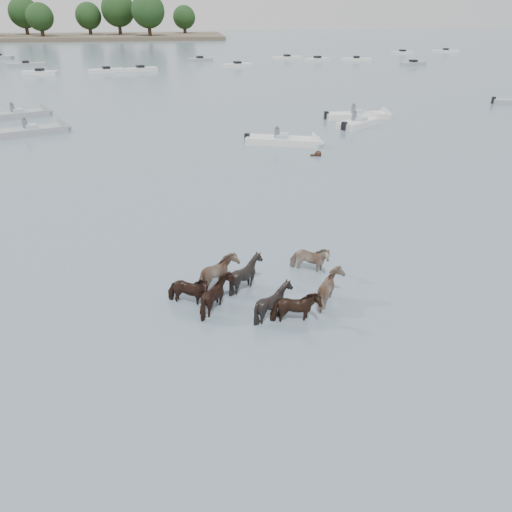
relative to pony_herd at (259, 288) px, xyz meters
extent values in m
plane|color=slate|center=(1.32, 0.54, -0.43)|extent=(400.00, 400.00, 0.00)
imported|color=black|center=(-2.30, 0.02, -0.03)|extent=(1.66, 1.18, 1.27)
imported|color=gray|center=(-1.22, 0.99, 0.01)|extent=(1.60, 1.69, 1.35)
imported|color=black|center=(-0.31, 0.82, 0.03)|extent=(1.31, 1.18, 1.40)
imported|color=#846859|center=(2.11, 1.67, -0.03)|extent=(1.66, 1.27, 1.28)
imported|color=black|center=(-1.35, -0.49, 0.00)|extent=(1.26, 1.43, 1.33)
imported|color=black|center=(0.30, -1.08, 0.01)|extent=(1.40, 1.29, 1.35)
imported|color=black|center=(0.90, -1.47, -0.03)|extent=(1.51, 0.69, 1.27)
imported|color=gray|center=(2.30, -0.56, -0.01)|extent=(1.19, 1.36, 1.31)
sphere|color=black|center=(6.42, 16.92, -0.31)|extent=(0.44, 0.44, 0.44)
cube|color=black|center=(6.17, 16.92, -0.41)|extent=(0.50, 0.22, 0.18)
cube|color=gray|center=(-13.33, 25.94, -0.23)|extent=(5.26, 3.44, 0.55)
cone|color=gray|center=(-11.02, 26.93, -0.23)|extent=(1.46, 1.82, 1.60)
cube|color=#99ADB7|center=(-13.33, 25.94, 0.12)|extent=(1.17, 1.34, 0.35)
cylinder|color=#595966|center=(-13.73, 25.94, 0.32)|extent=(0.36, 0.36, 0.70)
sphere|color=#595966|center=(-13.73, 25.94, 0.77)|extent=(0.24, 0.24, 0.24)
cube|color=silver|center=(4.71, 20.16, -0.23)|extent=(5.27, 3.17, 0.55)
cone|color=silver|center=(7.09, 19.33, -0.23)|extent=(1.38, 1.81, 1.60)
cube|color=#99ADB7|center=(4.71, 20.16, 0.12)|extent=(1.13, 1.32, 0.35)
cube|color=black|center=(2.34, 20.99, -0.08)|extent=(0.45, 0.45, 0.60)
cylinder|color=#595966|center=(4.31, 20.16, 0.32)|extent=(0.36, 0.36, 0.70)
sphere|color=#595966|center=(4.31, 20.16, 0.77)|extent=(0.24, 0.24, 0.24)
cube|color=silver|center=(12.77, 28.06, -0.23)|extent=(5.50, 1.77, 0.55)
cone|color=silver|center=(15.49, 27.98, -0.23)|extent=(0.95, 1.63, 1.60)
cube|color=#99ADB7|center=(12.77, 28.06, 0.12)|extent=(0.83, 1.14, 0.35)
cube|color=black|center=(10.04, 28.14, -0.08)|extent=(0.36, 0.36, 0.60)
cylinder|color=#595966|center=(12.37, 28.06, 0.32)|extent=(0.36, 0.36, 0.70)
sphere|color=#595966|center=(12.37, 28.06, 0.77)|extent=(0.24, 0.24, 0.24)
cube|color=silver|center=(11.87, 25.08, -0.23)|extent=(4.19, 3.80, 0.55)
cone|color=silver|center=(13.46, 26.35, -0.23)|extent=(1.70, 1.81, 1.60)
cube|color=#99ADB7|center=(11.87, 25.08, 0.12)|extent=(1.32, 1.37, 0.35)
cube|color=black|center=(10.27, 23.81, -0.08)|extent=(0.49, 0.49, 0.60)
cylinder|color=#595966|center=(11.47, 25.08, 0.32)|extent=(0.36, 0.36, 0.70)
sphere|color=#595966|center=(11.47, 25.08, 0.77)|extent=(0.24, 0.24, 0.24)
cube|color=black|center=(28.36, 33.13, -0.08)|extent=(0.46, 0.46, 0.60)
cube|color=gray|center=(-16.05, 32.73, -0.23)|extent=(5.14, 3.53, 0.55)
cone|color=gray|center=(-13.82, 33.77, -0.23)|extent=(1.49, 1.83, 1.60)
cube|color=#99ADB7|center=(-16.05, 32.73, 0.12)|extent=(1.20, 1.35, 0.35)
cylinder|color=#595966|center=(-16.45, 32.73, 0.32)|extent=(0.36, 0.36, 0.70)
sphere|color=#595966|center=(-16.45, 32.73, 0.77)|extent=(0.24, 0.24, 0.24)
cube|color=gray|center=(-25.99, 75.19, -0.21)|extent=(5.77, 2.78, 0.60)
cube|color=black|center=(-25.99, 75.19, 0.17)|extent=(1.21, 1.21, 0.50)
cube|color=silver|center=(-21.24, 63.63, -0.21)|extent=(4.96, 2.25, 0.60)
cube|color=black|center=(-21.24, 63.63, 0.17)|extent=(1.15, 1.15, 0.50)
cube|color=silver|center=(-12.38, 64.90, -0.21)|extent=(5.25, 3.03, 0.60)
cube|color=black|center=(-12.38, 64.90, 0.17)|extent=(1.27, 1.27, 0.50)
cube|color=silver|center=(-7.64, 65.76, -0.21)|extent=(5.06, 3.32, 0.60)
cube|color=black|center=(-7.64, 65.76, 0.17)|extent=(1.32, 1.32, 0.50)
cube|color=gray|center=(1.67, 79.39, -0.21)|extent=(4.40, 2.63, 0.60)
cube|color=black|center=(1.67, 79.39, 0.17)|extent=(1.24, 1.24, 0.50)
cube|color=silver|center=(7.09, 69.40, -0.21)|extent=(4.91, 2.94, 0.60)
cube|color=black|center=(7.09, 69.40, 0.17)|extent=(1.27, 1.27, 0.50)
cube|color=silver|center=(17.22, 80.35, -0.21)|extent=(5.68, 2.67, 0.60)
cube|color=black|center=(17.22, 80.35, 0.17)|extent=(1.19, 1.19, 0.50)
cube|color=silver|center=(21.83, 76.60, -0.21)|extent=(4.76, 3.06, 0.60)
cube|color=black|center=(21.83, 76.60, 0.17)|extent=(1.30, 1.30, 0.50)
cube|color=silver|center=(28.50, 75.60, -0.21)|extent=(5.19, 2.41, 0.60)
cube|color=black|center=(28.50, 75.60, 0.17)|extent=(1.17, 1.17, 0.50)
cube|color=gray|center=(35.42, 67.81, -0.21)|extent=(4.50, 2.73, 0.60)
cube|color=black|center=(35.42, 67.81, 0.17)|extent=(1.26, 1.26, 0.50)
cube|color=silver|center=(42.04, 87.78, -0.21)|extent=(4.75, 2.25, 0.60)
cube|color=black|center=(42.04, 87.78, 0.17)|extent=(1.15, 1.15, 0.50)
cube|color=silver|center=(52.16, 89.82, -0.21)|extent=(5.58, 2.58, 0.60)
cube|color=black|center=(52.16, 89.82, 0.17)|extent=(1.18, 1.18, 0.50)
cylinder|color=#382619|center=(-45.00, 154.18, 1.46)|extent=(1.00, 1.00, 3.77)
sphere|color=black|center=(-45.00, 154.18, 6.38)|extent=(8.38, 8.38, 8.38)
cylinder|color=#382619|center=(-38.54, 144.28, 1.20)|extent=(1.00, 1.00, 3.26)
sphere|color=black|center=(-38.54, 144.28, 5.45)|extent=(7.24, 7.24, 7.24)
cylinder|color=#382619|center=(-26.88, 152.25, 1.22)|extent=(1.00, 1.00, 3.31)
sphere|color=black|center=(-26.88, 152.25, 5.54)|extent=(7.34, 7.34, 7.34)
cylinder|color=#382619|center=(-18.22, 150.79, 1.69)|extent=(1.00, 1.00, 4.23)
sphere|color=black|center=(-18.22, 150.79, 7.21)|extent=(9.40, 9.40, 9.40)
cylinder|color=#382619|center=(-9.37, 142.91, 1.61)|extent=(1.00, 1.00, 4.07)
sphere|color=black|center=(-9.37, 142.91, 6.92)|extent=(9.05, 9.05, 9.05)
cylinder|color=#382619|center=(0.64, 156.10, 1.08)|extent=(1.00, 1.00, 3.02)
sphere|color=black|center=(0.64, 156.10, 5.03)|extent=(6.72, 6.72, 6.72)
camera|label=1|loc=(-2.14, -14.05, 8.26)|focal=35.32mm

